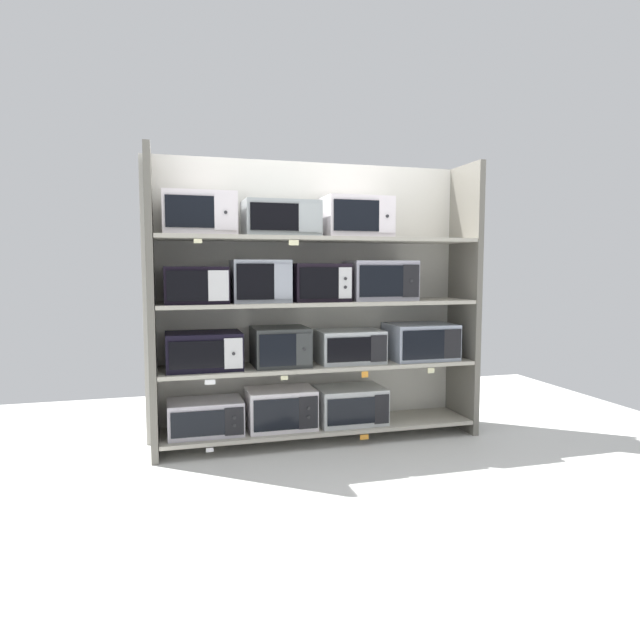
% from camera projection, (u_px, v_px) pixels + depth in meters
% --- Properties ---
extents(ground, '(6.50, 6.00, 0.02)m').
position_uv_depth(ground, '(362.00, 488.00, 3.57)').
color(ground, silver).
extents(back_panel, '(2.70, 0.04, 2.25)m').
position_uv_depth(back_panel, '(312.00, 300.00, 4.67)').
color(back_panel, beige).
rests_on(back_panel, ground).
extents(upright_left, '(0.05, 0.48, 2.25)m').
position_uv_depth(upright_left, '(151.00, 305.00, 4.07)').
color(upright_left, '#68645B').
rests_on(upright_left, ground).
extents(upright_right, '(0.05, 0.48, 2.25)m').
position_uv_depth(upright_right, '(464.00, 299.00, 4.76)').
color(upright_right, '#68645B').
rests_on(upright_right, ground).
extents(shelf_0, '(2.50, 0.48, 0.03)m').
position_uv_depth(shelf_0, '(320.00, 426.00, 4.51)').
color(shelf_0, '#ADA899').
rests_on(shelf_0, ground).
extents(microwave_0, '(0.56, 0.37, 0.26)m').
position_uv_depth(microwave_0, '(205.00, 417.00, 4.25)').
color(microwave_0, '#B9B3BE').
rests_on(microwave_0, shelf_0).
extents(microwave_1, '(0.53, 0.38, 0.31)m').
position_uv_depth(microwave_1, '(281.00, 408.00, 4.41)').
color(microwave_1, silver).
rests_on(microwave_1, shelf_0).
extents(microwave_2, '(0.54, 0.40, 0.29)m').
position_uv_depth(microwave_2, '(350.00, 405.00, 4.56)').
color(microwave_2, '#B1B5B5').
rests_on(microwave_2, shelf_0).
extents(price_tag_0, '(0.05, 0.00, 0.03)m').
position_uv_depth(price_tag_0, '(210.00, 450.00, 4.04)').
color(price_tag_0, white).
extents(price_tag_1, '(0.07, 0.00, 0.04)m').
position_uv_depth(price_tag_1, '(364.00, 437.00, 4.36)').
color(price_tag_1, orange).
extents(shelf_1, '(2.50, 0.48, 0.03)m').
position_uv_depth(shelf_1, '(320.00, 365.00, 4.47)').
color(shelf_1, '#ADA899').
extents(microwave_3, '(0.56, 0.40, 0.28)m').
position_uv_depth(microwave_3, '(204.00, 351.00, 4.20)').
color(microwave_3, black).
rests_on(microwave_3, shelf_1).
extents(microwave_4, '(0.43, 0.41, 0.30)m').
position_uv_depth(microwave_4, '(280.00, 346.00, 4.36)').
color(microwave_4, '#313434').
rests_on(microwave_4, shelf_1).
extents(microwave_5, '(0.52, 0.38, 0.26)m').
position_uv_depth(microwave_5, '(349.00, 346.00, 4.51)').
color(microwave_5, '#B1B7B9').
rests_on(microwave_5, shelf_1).
extents(microwave_6, '(0.55, 0.42, 0.30)m').
position_uv_depth(microwave_6, '(420.00, 341.00, 4.68)').
color(microwave_6, '#969FAF').
rests_on(microwave_6, shelf_1).
extents(price_tag_2, '(0.07, 0.00, 0.04)m').
position_uv_depth(price_tag_2, '(210.00, 382.00, 3.99)').
color(price_tag_2, white).
extents(price_tag_3, '(0.06, 0.00, 0.03)m').
position_uv_depth(price_tag_3, '(284.00, 378.00, 4.14)').
color(price_tag_3, beige).
extents(price_tag_4, '(0.05, 0.00, 0.05)m').
position_uv_depth(price_tag_4, '(365.00, 374.00, 4.31)').
color(price_tag_4, orange).
extents(price_tag_5, '(0.06, 0.00, 0.04)m').
position_uv_depth(price_tag_5, '(431.00, 371.00, 4.46)').
color(price_tag_5, beige).
extents(shelf_2, '(2.50, 0.48, 0.03)m').
position_uv_depth(shelf_2, '(320.00, 303.00, 4.42)').
color(shelf_2, '#ADA899').
extents(microwave_7, '(0.46, 0.42, 0.27)m').
position_uv_depth(microwave_7, '(196.00, 285.00, 4.14)').
color(microwave_7, black).
rests_on(microwave_7, shelf_2).
extents(microwave_8, '(0.44, 0.35, 0.32)m').
position_uv_depth(microwave_8, '(260.00, 281.00, 4.27)').
color(microwave_8, '#99A0AC').
rests_on(microwave_8, shelf_2).
extents(microwave_9, '(0.43, 0.38, 0.30)m').
position_uv_depth(microwave_9, '(319.00, 282.00, 4.40)').
color(microwave_9, black).
rests_on(microwave_9, shelf_2).
extents(microwave_10, '(0.53, 0.39, 0.32)m').
position_uv_depth(microwave_10, '(380.00, 280.00, 4.53)').
color(microwave_10, '#9F9DAC').
rests_on(microwave_10, shelf_2).
extents(shelf_3, '(2.50, 0.48, 0.03)m').
position_uv_depth(shelf_3, '(320.00, 239.00, 4.37)').
color(shelf_3, '#ADA899').
extents(microwave_11, '(0.53, 0.35, 0.32)m').
position_uv_depth(microwave_11, '(199.00, 214.00, 4.10)').
color(microwave_11, silver).
rests_on(microwave_11, shelf_3).
extents(microwave_12, '(0.57, 0.37, 0.27)m').
position_uv_depth(microwave_12, '(281.00, 219.00, 4.27)').
color(microwave_12, '#9DA5A6').
rests_on(microwave_12, shelf_3).
extents(microwave_13, '(0.53, 0.40, 0.32)m').
position_uv_depth(microwave_13, '(356.00, 218.00, 4.43)').
color(microwave_13, silver).
rests_on(microwave_13, shelf_3).
extents(price_tag_6, '(0.06, 0.00, 0.03)m').
position_uv_depth(price_tag_6, '(198.00, 241.00, 3.88)').
color(price_tag_6, beige).
extents(price_tag_7, '(0.07, 0.00, 0.04)m').
position_uv_depth(price_tag_7, '(294.00, 243.00, 4.07)').
color(price_tag_7, beige).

